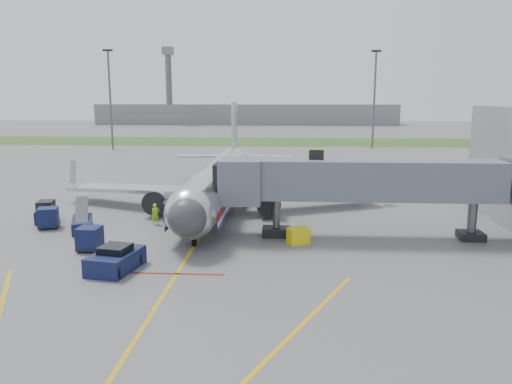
# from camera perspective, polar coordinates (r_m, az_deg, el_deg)

# --- Properties ---
(ground) EXTENTS (400.00, 400.00, 0.00)m
(ground) POSITION_cam_1_polar(r_m,az_deg,el_deg) (35.46, -7.66, -7.04)
(ground) COLOR #565659
(ground) RESTS_ON ground
(grass_strip) EXTENTS (300.00, 25.00, 0.01)m
(grass_strip) POSITION_cam_1_polar(r_m,az_deg,el_deg) (123.75, 0.42, 5.78)
(grass_strip) COLOR #2D4C1E
(grass_strip) RESTS_ON ground
(apron_markings) EXTENTS (21.52, 50.00, 0.01)m
(apron_markings) POSITION_cam_1_polar(r_m,az_deg,el_deg) (28.68, -10.56, -11.52)
(apron_markings) COLOR gold
(apron_markings) RESTS_ON ground
(airliner) EXTENTS (32.10, 35.67, 10.25)m
(airliner) POSITION_cam_1_polar(r_m,az_deg,el_deg) (49.49, -4.33, 1.27)
(airliner) COLOR silver
(airliner) RESTS_ON ground
(jet_bridge) EXTENTS (25.30, 4.00, 6.90)m
(jet_bridge) POSITION_cam_1_polar(r_m,az_deg,el_deg) (39.09, 12.50, 1.21)
(jet_bridge) COLOR slate
(jet_bridge) RESTS_ON ground
(light_mast_left) EXTENTS (2.00, 0.44, 20.40)m
(light_mast_left) POSITION_cam_1_polar(r_m,az_deg,el_deg) (109.45, -16.33, 10.35)
(light_mast_left) COLOR #595B60
(light_mast_left) RESTS_ON ground
(light_mast_right) EXTENTS (2.00, 0.44, 20.40)m
(light_mast_right) POSITION_cam_1_polar(r_m,az_deg,el_deg) (109.62, 13.37, 10.49)
(light_mast_right) COLOR #595B60
(light_mast_right) RESTS_ON ground
(distant_terminal) EXTENTS (120.00, 14.00, 8.00)m
(distant_terminal) POSITION_cam_1_polar(r_m,az_deg,el_deg) (203.90, -1.16, 8.87)
(distant_terminal) COLOR slate
(distant_terminal) RESTS_ON ground
(control_tower) EXTENTS (4.00, 4.00, 30.00)m
(control_tower) POSITION_cam_1_polar(r_m,az_deg,el_deg) (203.64, -9.95, 12.47)
(control_tower) COLOR #595B60
(control_tower) RESTS_ON ground
(pushback_tug) EXTENTS (3.04, 4.24, 1.61)m
(pushback_tug) POSITION_cam_1_polar(r_m,az_deg,el_deg) (33.08, -15.74, -7.46)
(pushback_tug) COLOR #0C1A35
(pushback_tug) RESTS_ON ground
(baggage_tug) EXTENTS (1.94, 2.92, 1.88)m
(baggage_tug) POSITION_cam_1_polar(r_m,az_deg,el_deg) (47.55, -22.85, -2.17)
(baggage_tug) COLOR #0C1A35
(baggage_tug) RESTS_ON ground
(baggage_cart_a) EXTENTS (1.63, 1.63, 1.72)m
(baggage_cart_a) POSITION_cam_1_polar(r_m,az_deg,el_deg) (37.62, -18.47, -5.08)
(baggage_cart_a) COLOR #0C1A35
(baggage_cart_a) RESTS_ON ground
(baggage_cart_b) EXTENTS (1.93, 1.93, 1.80)m
(baggage_cart_b) POSITION_cam_1_polar(r_m,az_deg,el_deg) (44.31, -9.43, -2.24)
(baggage_cart_b) COLOR #0C1A35
(baggage_cart_b) RESTS_ON ground
(baggage_cart_c) EXTENTS (2.03, 2.03, 1.73)m
(baggage_cart_c) POSITION_cam_1_polar(r_m,az_deg,el_deg) (45.22, -22.64, -2.73)
(baggage_cart_c) COLOR #0C1A35
(baggage_cart_c) RESTS_ON ground
(belt_loader) EXTENTS (2.89, 4.90, 2.32)m
(belt_loader) POSITION_cam_1_polar(r_m,az_deg,el_deg) (43.58, -19.23, -3.39)
(belt_loader) COLOR #0C1A35
(belt_loader) RESTS_ON ground
(ground_power_cart) EXTENTS (1.81, 1.55, 1.23)m
(ground_power_cart) POSITION_cam_1_polar(r_m,az_deg,el_deg) (37.52, 4.87, -5.02)
(ground_power_cart) COLOR yellow
(ground_power_cart) RESTS_ON ground
(ramp_worker) EXTENTS (0.80, 0.68, 1.85)m
(ramp_worker) POSITION_cam_1_polar(r_m,az_deg,el_deg) (43.64, -11.41, -2.50)
(ramp_worker) COLOR #9ACB17
(ramp_worker) RESTS_ON ground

